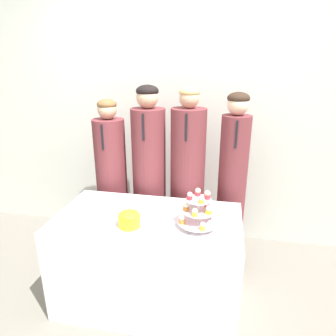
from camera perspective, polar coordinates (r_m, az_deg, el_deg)
The scene contains 10 objects.
ground_plane at distance 2.42m, azimuth -6.01°, elevation -29.25°, with size 16.00×16.00×0.00m, color slate.
wall_back at distance 3.08m, azimuth 1.22°, elevation 10.71°, with size 9.00×0.06×2.70m.
table at distance 2.43m, azimuth -3.68°, elevation -17.01°, with size 1.36×0.74×0.74m.
round_cake at distance 2.09m, azimuth -7.38°, elevation -9.76°, with size 0.23×0.23×0.12m.
cake_knife at distance 1.96m, azimuth -4.32°, elevation -13.75°, with size 0.24×0.04×0.01m.
cupcake_stand at distance 2.06m, azimuth 5.80°, elevation -7.98°, with size 0.28×0.28×0.27m.
student_0 at distance 2.91m, azimuth -10.60°, elevation -3.04°, with size 0.29×0.29×1.52m.
student_1 at distance 2.78m, azimuth -3.59°, elevation -2.41°, with size 0.30×0.31×1.64m.
student_2 at distance 2.72m, azimuth 3.70°, elevation -3.19°, with size 0.31×0.31×1.63m.
student_3 at distance 2.70m, azimuth 12.05°, elevation -3.57°, with size 0.25×0.25×1.60m.
Camera 1 is at (0.52, -1.52, 1.81)m, focal length 32.00 mm.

